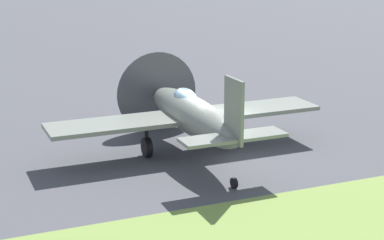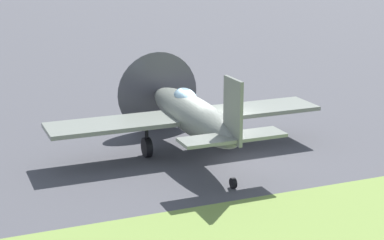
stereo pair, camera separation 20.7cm
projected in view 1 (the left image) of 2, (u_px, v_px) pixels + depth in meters
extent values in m
plane|color=#424247|center=(218.00, 155.00, 24.39)|extent=(160.00, 160.00, 0.00)
ellipsoid|color=slate|center=(192.00, 115.00, 23.88)|extent=(1.44, 7.69, 1.40)
cube|color=slate|center=(187.00, 116.00, 24.33)|extent=(10.86, 1.98, 0.16)
cube|color=slate|center=(234.00, 111.00, 20.50)|extent=(0.12, 1.24, 2.15)
cube|color=slate|center=(233.00, 137.00, 20.75)|extent=(3.62, 1.04, 0.11)
cone|color=#B7B24C|center=(155.00, 92.00, 27.54)|extent=(0.73, 0.80, 0.72)
cylinder|color=#4C4C51|center=(157.00, 93.00, 27.34)|extent=(3.62, 0.07, 3.62)
ellipsoid|color=#8CB2C6|center=(185.00, 98.00, 24.35)|extent=(0.80, 1.59, 0.79)
cylinder|color=black|center=(147.00, 147.00, 24.11)|extent=(0.25, 0.77, 0.77)
cylinder|color=black|center=(147.00, 134.00, 23.96)|extent=(0.14, 0.14, 1.09)
cylinder|color=black|center=(224.00, 137.00, 25.34)|extent=(0.25, 0.77, 0.77)
cylinder|color=black|center=(224.00, 124.00, 25.19)|extent=(0.14, 0.14, 1.09)
cylinder|color=black|center=(234.00, 183.00, 21.07)|extent=(0.14, 0.36, 0.36)
cylinder|color=#9E998E|center=(184.00, 89.00, 33.64)|extent=(0.30, 0.30, 0.88)
cylinder|color=#9E998E|center=(184.00, 75.00, 33.44)|extent=(0.38, 0.38, 0.62)
sphere|color=tan|center=(184.00, 67.00, 33.33)|extent=(0.23, 0.23, 0.23)
cylinder|color=#9E998E|center=(183.00, 76.00, 33.19)|extent=(0.11, 0.11, 0.59)
cylinder|color=#9E998E|center=(184.00, 74.00, 33.69)|extent=(0.11, 0.11, 0.59)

